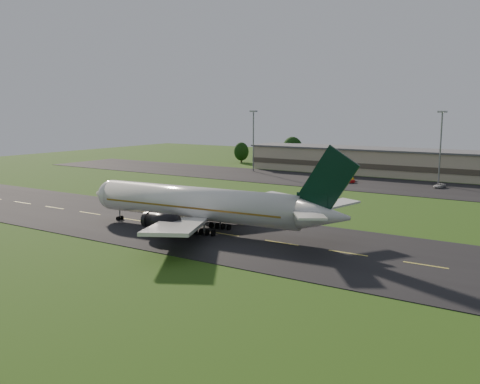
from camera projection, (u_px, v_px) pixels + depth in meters
The scene contains 10 objects.
ground at pixel (282, 243), 83.57m from camera, with size 360.00×360.00×0.00m, color #214711.
taxiway at pixel (282, 243), 83.56m from camera, with size 220.00×30.00×0.10m, color black.
apron at pixel (412, 187), 143.03m from camera, with size 260.00×30.00×0.10m, color black.
airliner at pixel (202, 204), 91.44m from camera, with size 51.29×42.05×15.57m.
terminal at pixel (457, 166), 158.93m from camera, with size 145.00×16.00×8.40m.
light_mast_west at pixel (253, 134), 177.52m from camera, with size 2.40×1.20×20.35m.
light_mast_centre at pixel (441, 139), 144.98m from camera, with size 2.40×1.20×20.35m.
service_vehicle_a at pixel (352, 179), 154.82m from camera, with size 1.44×3.59×1.22m, color yellow.
service_vehicle_b at pixel (348, 180), 151.68m from camera, with size 1.40×4.01×1.32m, color #A60B0C.
service_vehicle_c at pixel (440, 186), 141.92m from camera, with size 1.95×4.24×1.18m, color silver.
Camera 1 is at (39.19, -71.57, 20.79)m, focal length 40.00 mm.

